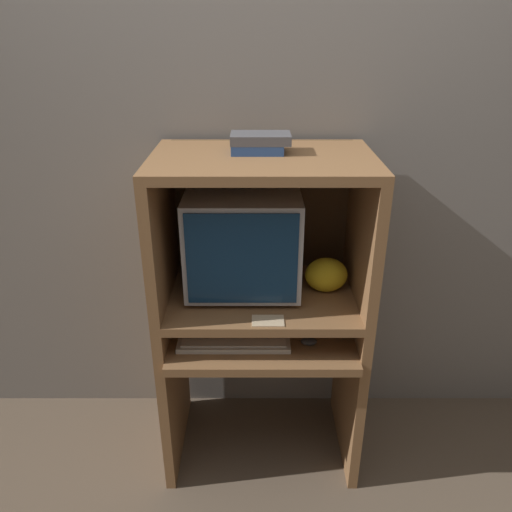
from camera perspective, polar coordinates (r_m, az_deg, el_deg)
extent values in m
plane|color=brown|center=(2.36, 0.62, -25.03)|extent=(12.00, 12.00, 0.00)
cube|color=gray|center=(2.17, 0.60, 11.44)|extent=(6.00, 0.06, 2.60)
cube|color=brown|center=(2.35, -9.29, -14.49)|extent=(0.04, 0.54, 0.66)
cube|color=brown|center=(2.35, 10.41, -14.43)|extent=(0.04, 0.54, 0.66)
cube|color=brown|center=(2.03, 0.66, -10.19)|extent=(0.74, 0.35, 0.04)
cube|color=brown|center=(2.11, -10.06, -5.96)|extent=(0.04, 0.54, 0.15)
cube|color=brown|center=(2.12, 11.27, -5.92)|extent=(0.04, 0.54, 0.15)
cube|color=brown|center=(2.05, 0.64, -4.65)|extent=(0.74, 0.54, 0.04)
cube|color=brown|center=(1.95, -10.85, 3.11)|extent=(0.04, 0.54, 0.57)
cube|color=brown|center=(1.96, 12.15, 3.11)|extent=(0.04, 0.54, 0.57)
cube|color=brown|center=(1.83, 0.72, 10.87)|extent=(0.74, 0.54, 0.04)
cube|color=#48321E|center=(2.16, 0.60, 5.74)|extent=(0.74, 0.01, 0.57)
cylinder|color=#B2B2B7|center=(2.08, -1.47, -3.32)|extent=(0.21, 0.21, 0.02)
cube|color=#B2B2B7|center=(1.99, -1.53, 1.93)|extent=(0.45, 0.37, 0.39)
cube|color=navy|center=(1.82, -1.67, -0.42)|extent=(0.41, 0.01, 0.36)
cube|color=beige|center=(2.00, -2.58, -9.73)|extent=(0.44, 0.14, 0.02)
cube|color=silver|center=(1.99, -2.59, -9.43)|extent=(0.41, 0.11, 0.01)
ellipsoid|color=#28282B|center=(2.00, 6.01, -9.66)|extent=(0.06, 0.04, 0.03)
ellipsoid|color=gold|center=(2.05, 7.98, -2.13)|extent=(0.17, 0.13, 0.14)
cube|color=navy|center=(1.87, 0.10, 12.27)|extent=(0.19, 0.13, 0.03)
cube|color=#4C4C51|center=(1.86, 0.47, 13.30)|extent=(0.22, 0.13, 0.04)
cube|color=#CCB28C|center=(1.86, 1.33, -7.42)|extent=(0.12, 0.08, 0.00)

